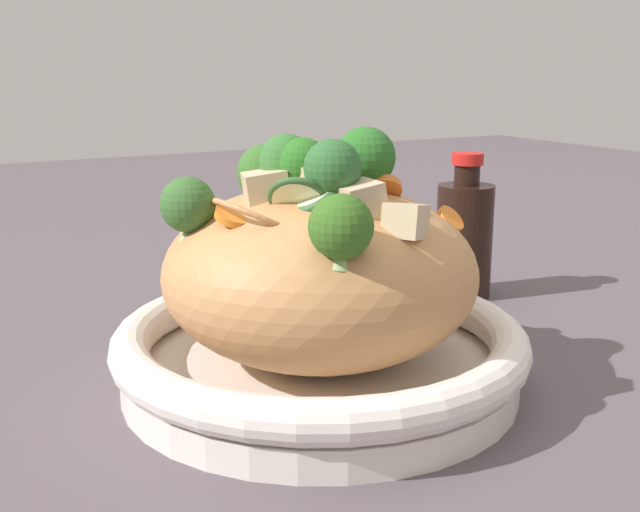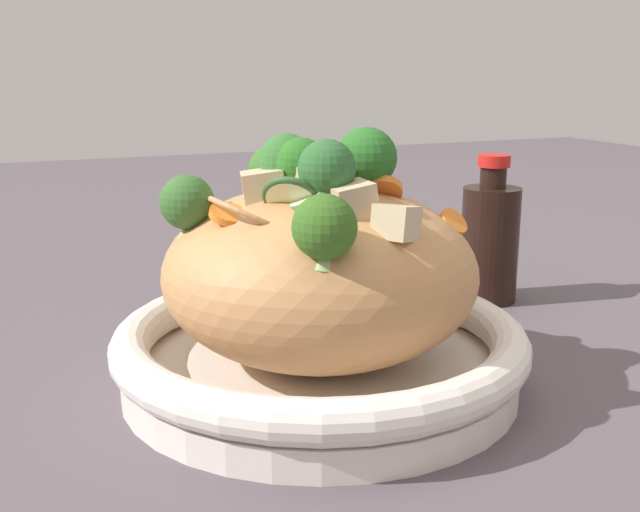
# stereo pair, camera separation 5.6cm
# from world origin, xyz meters

# --- Properties ---
(ground_plane) EXTENTS (3.00, 3.00, 0.00)m
(ground_plane) POSITION_xyz_m (0.00, 0.00, 0.00)
(ground_plane) COLOR #544A51
(serving_bowl) EXTENTS (0.31, 0.31, 0.05)m
(serving_bowl) POSITION_xyz_m (0.00, 0.00, 0.03)
(serving_bowl) COLOR white
(serving_bowl) RESTS_ON ground_plane
(noodle_heap) EXTENTS (0.23, 0.23, 0.14)m
(noodle_heap) POSITION_xyz_m (0.00, -0.00, 0.09)
(noodle_heap) COLOR tan
(noodle_heap) RESTS_ON serving_bowl
(broccoli_florets) EXTENTS (0.23, 0.17, 0.08)m
(broccoli_florets) POSITION_xyz_m (-0.00, -0.01, 0.16)
(broccoli_florets) COLOR #9FB676
(broccoli_florets) RESTS_ON serving_bowl
(carrot_coins) EXTENTS (0.12, 0.19, 0.05)m
(carrot_coins) POSITION_xyz_m (-0.01, 0.03, 0.14)
(carrot_coins) COLOR orange
(carrot_coins) RESTS_ON serving_bowl
(zucchini_slices) EXTENTS (0.11, 0.10, 0.03)m
(zucchini_slices) POSITION_xyz_m (0.00, -0.01, 0.15)
(zucchini_slices) COLOR beige
(zucchini_slices) RESTS_ON serving_bowl
(chicken_chunks) EXTENTS (0.11, 0.10, 0.05)m
(chicken_chunks) POSITION_xyz_m (0.03, -0.01, 0.15)
(chicken_chunks) COLOR #C9B288
(chicken_chunks) RESTS_ON serving_bowl
(soy_sauce_bottle) EXTENTS (0.06, 0.06, 0.15)m
(soy_sauce_bottle) POSITION_xyz_m (-0.13, 0.24, 0.06)
(soy_sauce_bottle) COLOR black
(soy_sauce_bottle) RESTS_ON ground_plane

